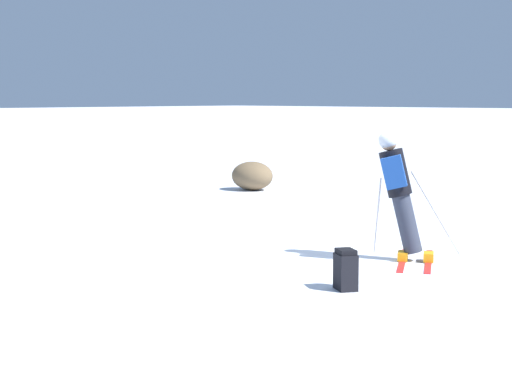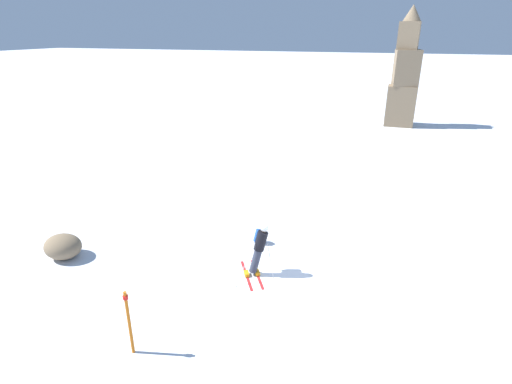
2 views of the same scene
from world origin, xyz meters
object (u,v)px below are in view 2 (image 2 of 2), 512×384
Objects in this scene: spare_backpack at (261,238)px; exposed_boulder_0 at (63,246)px; skier at (259,246)px; rock_pillar at (404,78)px; trail_marker at (129,320)px.

exposed_boulder_0 is at bearing 59.03° from spare_backpack.
skier is 3.77× the size of spare_backpack.
exposed_boulder_0 is at bearing -112.94° from rock_pillar.
rock_pillar is (4.30, 25.36, 2.93)m from skier.
spare_backpack is at bearing 75.47° from skier.
rock_pillar is 18.96× the size of spare_backpack.
trail_marker is (-1.35, -6.34, 0.76)m from spare_backpack.
spare_backpack is 7.14m from exposed_boulder_0.
skier is at bearing 138.57° from spare_backpack.
spare_backpack is 0.27× the size of trail_marker.
exposed_boulder_0 is at bearing 159.27° from skier.
rock_pillar is 24.17m from spare_backpack.
rock_pillar reaches higher than exposed_boulder_0.
rock_pillar is at bearing -69.48° from spare_backpack.
rock_pillar is at bearing 67.06° from exposed_boulder_0.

